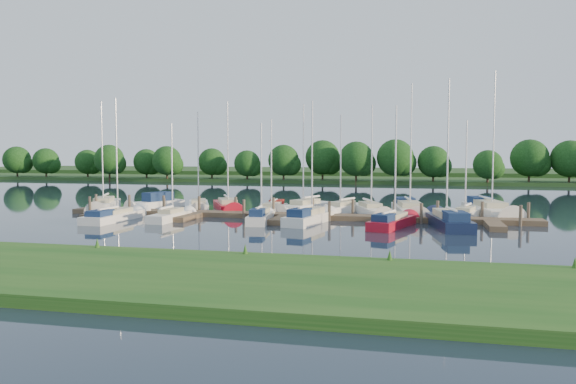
% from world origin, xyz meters
% --- Properties ---
extents(ground, '(260.00, 260.00, 0.00)m').
position_xyz_m(ground, '(0.00, 0.00, 0.00)').
color(ground, '#1A2535').
rests_on(ground, ground).
extents(near_bank, '(90.00, 10.00, 0.50)m').
position_xyz_m(near_bank, '(0.00, -16.00, 0.25)').
color(near_bank, '#1B4E16').
rests_on(near_bank, ground).
extents(dock, '(40.00, 6.00, 0.40)m').
position_xyz_m(dock, '(0.00, 7.31, 0.20)').
color(dock, '#503B2D').
rests_on(dock, ground).
extents(mooring_pilings, '(38.24, 2.84, 2.00)m').
position_xyz_m(mooring_pilings, '(0.00, 8.43, 0.60)').
color(mooring_pilings, '#473D33').
rests_on(mooring_pilings, ground).
extents(far_shore, '(180.00, 30.00, 0.60)m').
position_xyz_m(far_shore, '(0.00, 75.00, 0.30)').
color(far_shore, '#204119').
rests_on(far_shore, ground).
extents(distant_hill, '(220.00, 40.00, 1.40)m').
position_xyz_m(distant_hill, '(0.00, 100.00, 0.70)').
color(distant_hill, '#2E5224').
rests_on(distant_hill, ground).
extents(treeline, '(147.12, 9.44, 8.24)m').
position_xyz_m(treeline, '(-1.69, 61.84, 4.06)').
color(treeline, '#38281C').
rests_on(treeline, ground).
extents(sailboat_n_0, '(4.54, 8.38, 10.87)m').
position_xyz_m(sailboat_n_0, '(-19.23, 11.00, 0.28)').
color(sailboat_n_0, white).
rests_on(sailboat_n_0, ground).
extents(motorboat, '(3.87, 6.16, 1.98)m').
position_xyz_m(motorboat, '(-14.83, 13.38, 0.39)').
color(motorboat, white).
rests_on(motorboat, ground).
extents(sailboat_n_2, '(4.25, 7.60, 9.75)m').
position_xyz_m(sailboat_n_2, '(-10.31, 13.24, 0.27)').
color(sailboat_n_2, white).
rests_on(sailboat_n_2, ground).
extents(sailboat_n_3, '(5.06, 8.14, 10.70)m').
position_xyz_m(sailboat_n_3, '(-7.19, 12.90, 0.27)').
color(sailboat_n_3, '#B31022').
rests_on(sailboat_n_3, ground).
extents(sailboat_n_4, '(1.89, 6.92, 8.82)m').
position_xyz_m(sailboat_n_4, '(-2.47, 11.70, 0.31)').
color(sailboat_n_4, white).
rests_on(sailboat_n_4, ground).
extents(sailboat_n_5, '(4.33, 7.97, 10.38)m').
position_xyz_m(sailboat_n_5, '(0.23, 13.38, 0.28)').
color(sailboat_n_5, white).
rests_on(sailboat_n_5, ground).
extents(sailboat_n_6, '(4.06, 7.06, 9.29)m').
position_xyz_m(sailboat_n_6, '(3.74, 13.08, 0.28)').
color(sailboat_n_6, white).
rests_on(sailboat_n_6, ground).
extents(sailboat_n_7, '(4.11, 7.87, 10.10)m').
position_xyz_m(sailboat_n_7, '(6.38, 12.65, 0.27)').
color(sailboat_n_7, white).
rests_on(sailboat_n_7, ground).
extents(sailboat_n_8, '(3.45, 9.48, 11.93)m').
position_xyz_m(sailboat_n_8, '(9.77, 13.01, 0.33)').
color(sailboat_n_8, white).
rests_on(sailboat_n_8, ground).
extents(sailboat_n_9, '(3.06, 6.67, 8.50)m').
position_xyz_m(sailboat_n_9, '(14.44, 11.41, 0.27)').
color(sailboat_n_9, white).
rests_on(sailboat_n_9, ground).
extents(sailboat_n_10, '(4.14, 10.38, 13.02)m').
position_xyz_m(sailboat_n_10, '(16.73, 14.42, 0.34)').
color(sailboat_n_10, white).
rests_on(sailboat_n_10, ground).
extents(sailboat_s_0, '(1.98, 8.12, 10.26)m').
position_xyz_m(sailboat_s_0, '(-13.41, 3.19, 0.30)').
color(sailboat_s_0, white).
rests_on(sailboat_s_0, ground).
extents(sailboat_s_1, '(1.70, 6.34, 8.21)m').
position_xyz_m(sailboat_s_1, '(-9.01, 4.29, 0.27)').
color(sailboat_s_1, white).
rests_on(sailboat_s_1, ground).
extents(sailboat_s_2, '(2.10, 6.26, 8.21)m').
position_xyz_m(sailboat_s_2, '(-1.50, 4.47, 0.33)').
color(sailboat_s_2, white).
rests_on(sailboat_s_2, ground).
extents(sailboat_s_3, '(3.04, 7.75, 9.96)m').
position_xyz_m(sailboat_s_3, '(2.32, 5.08, 0.34)').
color(sailboat_s_3, white).
rests_on(sailboat_s_3, ground).
extents(sailboat_s_4, '(3.42, 7.28, 9.33)m').
position_xyz_m(sailboat_s_4, '(8.77, 4.13, 0.32)').
color(sailboat_s_4, '#B31022').
rests_on(sailboat_s_4, ground).
extents(sailboat_s_5, '(3.36, 8.98, 11.42)m').
position_xyz_m(sailboat_s_5, '(12.72, 5.18, 0.34)').
color(sailboat_s_5, '#101936').
rests_on(sailboat_s_5, ground).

